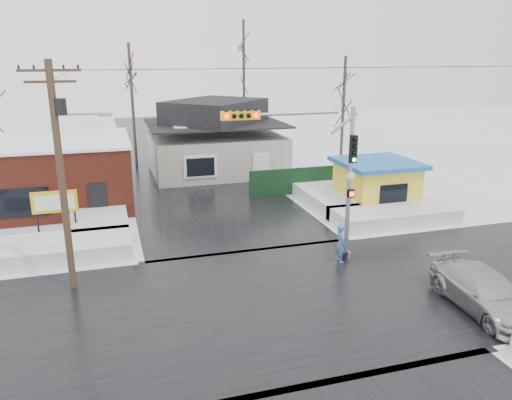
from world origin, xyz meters
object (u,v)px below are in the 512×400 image
object	(u,v)px
marquee_sign	(55,203)
pedestrian	(341,244)
car	(484,292)
utility_pole	(62,165)
kiosk	(376,183)
traffic_signal	(318,165)

from	to	relation	value
marquee_sign	pedestrian	world-z (taller)	marquee_sign
car	marquee_sign	bearing A→B (deg)	144.91
utility_pole	marquee_sign	bearing A→B (deg)	100.13
marquee_sign	car	bearing A→B (deg)	-38.17
utility_pole	kiosk	xyz separation A→B (m)	(17.43, 6.49, -3.65)
kiosk	car	world-z (taller)	kiosk
utility_pole	car	xyz separation A→B (m)	(14.63, -6.35, -4.39)
utility_pole	kiosk	distance (m)	18.95
utility_pole	pedestrian	xyz separation A→B (m)	(11.50, -0.82, -4.22)
kiosk	car	distance (m)	13.17
traffic_signal	marquee_sign	xyz separation A→B (m)	(-11.43, 6.53, -2.62)
car	pedestrian	bearing A→B (deg)	122.56
utility_pole	pedestrian	bearing A→B (deg)	-4.05
traffic_signal	car	distance (m)	8.16
kiosk	pedestrian	distance (m)	9.43
marquee_sign	traffic_signal	bearing A→B (deg)	-29.72
marquee_sign	car	size ratio (longest dim) A/B	0.51
pedestrian	utility_pole	bearing A→B (deg)	88.59
utility_pole	car	world-z (taller)	utility_pole
marquee_sign	car	world-z (taller)	marquee_sign
pedestrian	car	size ratio (longest dim) A/B	0.36
marquee_sign	pedestrian	distance (m)	14.34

